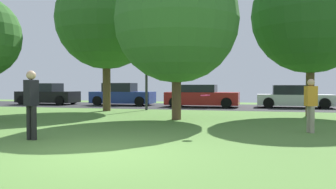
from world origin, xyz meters
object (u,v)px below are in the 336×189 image
(frisbee_disc, at_px, (205,95))
(parked_car_red, at_px, (202,97))
(oak_tree_left, at_px, (311,15))
(parked_car_white, at_px, (294,97))
(maple_tree_far, at_px, (176,21))
(person_catcher, at_px, (311,103))
(parked_car_blue, at_px, (122,95))
(parked_car_black, at_px, (47,95))
(person_bystander, at_px, (31,101))
(birch_tree_lone, at_px, (106,19))
(street_lamp_post, at_px, (146,70))

(frisbee_disc, relative_size, parked_car_red, 0.06)
(oak_tree_left, height_order, parked_car_white, oak_tree_left)
(parked_car_red, bearing_deg, frisbee_disc, -80.53)
(maple_tree_far, xyz_separation_m, person_catcher, (4.73, -2.84, -3.13))
(oak_tree_left, xyz_separation_m, parked_car_blue, (-11.35, 5.94, -3.83))
(parked_car_black, relative_size, parked_car_blue, 0.99)
(oak_tree_left, xyz_separation_m, parked_car_red, (-5.74, 5.36, -3.86))
(person_bystander, distance_m, parked_car_white, 16.91)
(frisbee_disc, bearing_deg, maple_tree_far, 113.45)
(person_catcher, bearing_deg, oak_tree_left, -120.66)
(birch_tree_lone, relative_size, frisbee_disc, 25.88)
(frisbee_disc, height_order, parked_car_blue, parked_car_blue)
(parked_car_blue, bearing_deg, person_catcher, -47.74)
(maple_tree_far, distance_m, person_bystander, 7.20)
(parked_car_blue, distance_m, parked_car_white, 11.21)
(oak_tree_left, relative_size, person_bystander, 4.00)
(person_catcher, distance_m, street_lamp_post, 10.81)
(parked_car_black, bearing_deg, parked_car_blue, 3.48)
(street_lamp_post, bearing_deg, person_catcher, -45.27)
(person_bystander, bearing_deg, oak_tree_left, -31.45)
(parked_car_white, bearing_deg, parked_car_black, -178.50)
(birch_tree_lone, bearing_deg, street_lamp_post, 29.50)
(birch_tree_lone, distance_m, parked_car_red, 7.68)
(maple_tree_far, distance_m, street_lamp_post, 5.82)
(oak_tree_left, relative_size, parked_car_blue, 1.66)
(parked_car_blue, bearing_deg, frisbee_disc, -59.37)
(parked_car_white, distance_m, street_lamp_post, 9.28)
(birch_tree_lone, distance_m, maple_tree_far, 6.07)
(person_catcher, height_order, frisbee_disc, person_catcher)
(oak_tree_left, bearing_deg, parked_car_blue, 152.37)
(birch_tree_lone, distance_m, frisbee_disc, 10.87)
(street_lamp_post, bearing_deg, person_bystander, -87.91)
(street_lamp_post, bearing_deg, parked_car_black, 156.74)
(birch_tree_lone, relative_size, street_lamp_post, 1.70)
(parked_car_red, bearing_deg, parked_car_black, 178.77)
(oak_tree_left, distance_m, maple_tree_far, 6.21)
(birch_tree_lone, xyz_separation_m, person_catcher, (9.46, -6.54, -4.06))
(person_bystander, distance_m, parked_car_black, 17.19)
(person_catcher, relative_size, parked_car_blue, 0.37)
(birch_tree_lone, xyz_separation_m, oak_tree_left, (10.18, -0.79, -0.41))
(oak_tree_left, xyz_separation_m, maple_tree_far, (-5.46, -2.92, -0.52))
(person_bystander, height_order, parked_car_red, person_bystander)
(person_catcher, bearing_deg, maple_tree_far, -54.43)
(parked_car_black, distance_m, parked_car_red, 11.22)
(birch_tree_lone, relative_size, oak_tree_left, 1.07)
(person_bystander, distance_m, frisbee_disc, 4.64)
(street_lamp_post, bearing_deg, oak_tree_left, -12.71)
(person_catcher, relative_size, parked_car_white, 0.36)
(person_bystander, height_order, parked_car_black, person_bystander)
(parked_car_red, xyz_separation_m, street_lamp_post, (-2.54, -3.49, 1.59))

